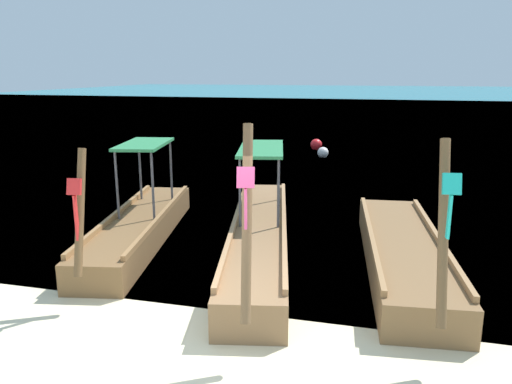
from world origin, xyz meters
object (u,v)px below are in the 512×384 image
at_px(longtail_boat_turquoise_ribbon, 403,253).
at_px(mooring_buoy_near, 316,145).
at_px(longtail_boat_pink_ribbon, 259,235).
at_px(mooring_buoy_far, 323,153).
at_px(longtail_boat_red_ribbon, 139,226).

bearing_deg(longtail_boat_turquoise_ribbon, mooring_buoy_near, 104.02).
distance_m(longtail_boat_pink_ribbon, mooring_buoy_far, 11.19).
bearing_deg(longtail_boat_red_ribbon, longtail_boat_turquoise_ribbon, -1.89).
distance_m(mooring_buoy_near, mooring_buoy_far, 2.01).
height_order(longtail_boat_pink_ribbon, longtail_boat_turquoise_ribbon, longtail_boat_pink_ribbon).
bearing_deg(mooring_buoy_far, mooring_buoy_near, 105.44).
distance_m(longtail_boat_turquoise_ribbon, mooring_buoy_far, 11.71).
relative_size(longtail_boat_turquoise_ribbon, mooring_buoy_near, 11.63).
distance_m(longtail_boat_pink_ribbon, longtail_boat_turquoise_ribbon, 2.70).
bearing_deg(mooring_buoy_near, longtail_boat_pink_ribbon, -87.26).
distance_m(longtail_boat_red_ribbon, longtail_boat_pink_ribbon, 2.58).
xyz_separation_m(longtail_boat_turquoise_ribbon, mooring_buoy_near, (-3.32, 13.31, -0.04)).
xyz_separation_m(longtail_boat_red_ribbon, mooring_buoy_far, (2.49, 11.20, -0.11)).
bearing_deg(longtail_boat_turquoise_ribbon, mooring_buoy_far, 103.78).
xyz_separation_m(longtail_boat_red_ribbon, longtail_boat_pink_ribbon, (2.58, 0.01, 0.01)).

